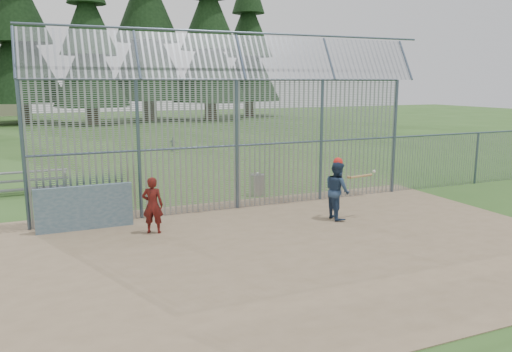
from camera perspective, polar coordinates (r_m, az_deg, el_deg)
name	(u,v)px	position (r m, az deg, el deg)	size (l,w,h in m)	color
ground	(287,240)	(12.72, 3.57, -7.31)	(120.00, 120.00, 0.00)	#2D511E
dirt_infield	(296,245)	(12.29, 4.63, -7.92)	(14.00, 10.00, 0.02)	#756047
dugout_wall	(85,208)	(14.11, -18.99, -3.45)	(2.50, 0.12, 1.20)	#38566B
batter	(337,190)	(14.54, 9.26, -1.62)	(0.82, 0.64, 1.68)	navy
onlooker	(153,205)	(13.30, -11.72, -3.28)	(0.55, 0.36, 1.50)	maroon
bg_kid_seated	(173,144)	(29.18, -9.44, 3.62)	(0.48, 0.20, 0.83)	gray
batting_gear	(343,165)	(14.45, 9.91, 1.25)	(1.26, 0.51, 0.61)	red
trash_can	(257,185)	(17.51, 0.17, -1.00)	(0.56, 0.56, 0.82)	#979A9F
bleacher	(24,182)	(19.71, -25.02, -0.61)	(3.00, 0.95, 0.72)	gray
backstop_fence	(290,132)	(16.05, 3.95, 5.06)	(20.09, 0.81, 5.30)	#47566B
conifer_row	(116,11)	(53.27, -15.73, 17.74)	(38.48, 12.26, 20.20)	#332319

